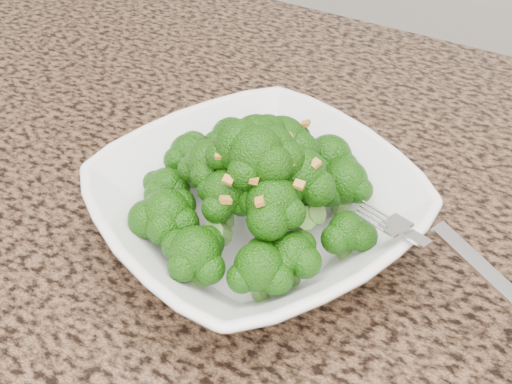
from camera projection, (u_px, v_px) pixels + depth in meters
The scene contains 4 objects.
bowl at pixel (256, 210), 0.53m from camera, with size 0.25×0.25×0.06m, color white.
broccoli_pile at pixel (256, 144), 0.48m from camera, with size 0.22×0.22×0.07m, color #195109, non-canonical shape.
garlic_topping at pixel (256, 99), 0.46m from camera, with size 0.13×0.13×0.01m, color #C1852F, non-canonical shape.
fork at pixel (421, 241), 0.45m from camera, with size 0.17×0.03×0.01m, color silver, non-canonical shape.
Camera 1 is at (0.08, 0.06, 1.29)m, focal length 45.00 mm.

